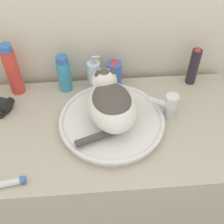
{
  "coord_description": "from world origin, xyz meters",
  "views": [
    {
      "loc": [
        -0.04,
        -0.46,
        1.71
      ],
      "look_at": [
        0.02,
        0.28,
        0.93
      ],
      "focal_mm": 45.0,
      "sensor_mm": 36.0,
      "label": 1
    }
  ],
  "objects": [
    {
      "name": "soap_pump_bottle",
      "position": [
        -0.04,
        0.54,
        0.9
      ],
      "size": [
        0.06,
        0.06,
        0.17
      ],
      "color": "silver",
      "rests_on": "vanity_counter"
    },
    {
      "name": "sink_basin",
      "position": [
        0.02,
        0.3,
        0.86
      ],
      "size": [
        0.43,
        0.43,
        0.04
      ],
      "color": "silver",
      "rests_on": "vanity_counter"
    },
    {
      "name": "shampoo_bottle_tall",
      "position": [
        -0.39,
        0.54,
        0.95
      ],
      "size": [
        0.06,
        0.06,
        0.25
      ],
      "color": "#DB3D33",
      "rests_on": "vanity_counter"
    },
    {
      "name": "wall_back",
      "position": [
        0.0,
        0.65,
        1.2
      ],
      "size": [
        8.0,
        0.05,
        2.4
      ],
      "color": "beige",
      "rests_on": "ground_plane"
    },
    {
      "name": "faucet",
      "position": [
        0.26,
        0.33,
        0.9
      ],
      "size": [
        0.14,
        0.05,
        0.13
      ],
      "rotation": [
        0.0,
        0.0,
        -3.01
      ],
      "color": "silver",
      "rests_on": "vanity_counter"
    },
    {
      "name": "spray_bottle_trigger",
      "position": [
        0.05,
        0.54,
        0.9
      ],
      "size": [
        0.07,
        0.07,
        0.15
      ],
      "color": "#335BB7",
      "rests_on": "vanity_counter"
    },
    {
      "name": "vanity_counter",
      "position": [
        0.0,
        0.3,
        0.42
      ],
      "size": [
        1.17,
        0.59,
        0.83
      ],
      "color": "#B2A893",
      "rests_on": "ground_plane"
    },
    {
      "name": "hairspray_can_black",
      "position": [
        0.42,
        0.54,
        0.93
      ],
      "size": [
        0.05,
        0.05,
        0.2
      ],
      "color": "#28232D",
      "rests_on": "vanity_counter"
    },
    {
      "name": "cat",
      "position": [
        0.02,
        0.31,
        0.95
      ],
      "size": [
        0.26,
        0.3,
        0.17
      ],
      "rotation": [
        0.0,
        0.0,
        1.75
      ],
      "color": "silver",
      "rests_on": "sink_basin"
    },
    {
      "name": "mouthwash_bottle",
      "position": [
        -0.17,
        0.54,
        0.92
      ],
      "size": [
        0.06,
        0.06,
        0.18
      ],
      "color": "teal",
      "rests_on": "vanity_counter"
    },
    {
      "name": "cream_tube",
      "position": [
        -0.36,
        0.05,
        0.85
      ],
      "size": [
        0.14,
        0.05,
        0.03
      ],
      "rotation": [
        0.0,
        0.0,
        0.16
      ],
      "color": "silver",
      "rests_on": "vanity_counter"
    }
  ]
}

